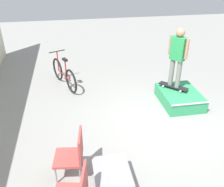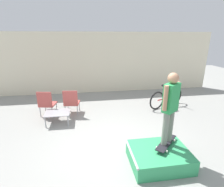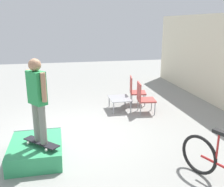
# 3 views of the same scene
# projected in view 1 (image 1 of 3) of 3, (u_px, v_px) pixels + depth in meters

# --- Properties ---
(ground_plane) EXTENTS (24.00, 24.00, 0.00)m
(ground_plane) POSITION_uv_depth(u_px,v_px,m) (164.00, 126.00, 6.16)
(ground_plane) COLOR gray
(skate_ramp_box) EXTENTS (1.33, 1.03, 0.38)m
(skate_ramp_box) POSITION_uv_depth(u_px,v_px,m) (179.00, 97.00, 7.02)
(skate_ramp_box) COLOR #339E60
(skate_ramp_box) RESTS_ON ground_plane
(skateboard_on_ramp) EXTENTS (0.73, 0.73, 0.07)m
(skateboard_on_ramp) POSITION_uv_depth(u_px,v_px,m) (173.00, 86.00, 7.06)
(skateboard_on_ramp) COLOR black
(skateboard_on_ramp) RESTS_ON skate_ramp_box
(person_skater) EXTENTS (0.48, 0.38, 1.64)m
(person_skater) POSITION_uv_depth(u_px,v_px,m) (178.00, 54.00, 6.59)
(person_skater) COLOR gray
(person_skater) RESTS_ON skateboard_on_ramp
(coffee_table) EXTENTS (0.80, 0.64, 0.39)m
(coffee_table) POSITION_uv_depth(u_px,v_px,m) (112.00, 172.00, 4.39)
(coffee_table) COLOR #9E9EA3
(coffee_table) RESTS_ON ground_plane
(patio_chair_right) EXTENTS (0.58, 0.58, 0.96)m
(patio_chair_right) POSITION_uv_depth(u_px,v_px,m) (73.00, 153.00, 4.57)
(patio_chair_right) COLOR #99999E
(patio_chair_right) RESTS_ON ground_plane
(bicycle) EXTENTS (1.70, 0.79, 1.04)m
(bicycle) POSITION_uv_depth(u_px,v_px,m) (64.00, 74.00, 7.87)
(bicycle) COLOR black
(bicycle) RESTS_ON ground_plane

